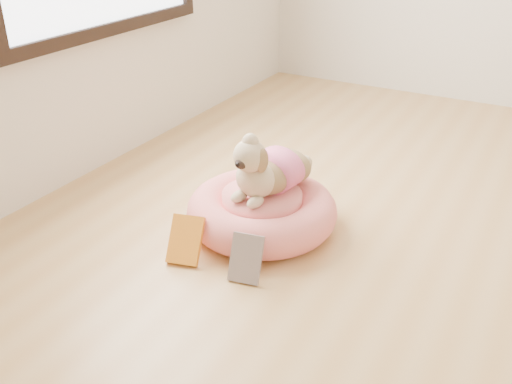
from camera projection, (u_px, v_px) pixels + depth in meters
The scene contains 5 objects.
floor at pixel (506, 317), 1.88m from camera, with size 4.50×4.50×0.00m, color tan.
pet_bed at pixel (262, 211), 2.36m from camera, with size 0.62×0.62×0.16m.
dog at pixel (268, 159), 2.27m from camera, with size 0.28×0.40×0.29m, color brown, non-canonical shape.
book_yellow at pixel (186, 240), 2.16m from camera, with size 0.12×0.02×0.19m, color yellow.
book_white at pixel (246, 258), 2.04m from camera, with size 0.11×0.02×0.18m, color silver.
Camera 1 is at (-0.00, -1.69, 1.24)m, focal length 40.00 mm.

